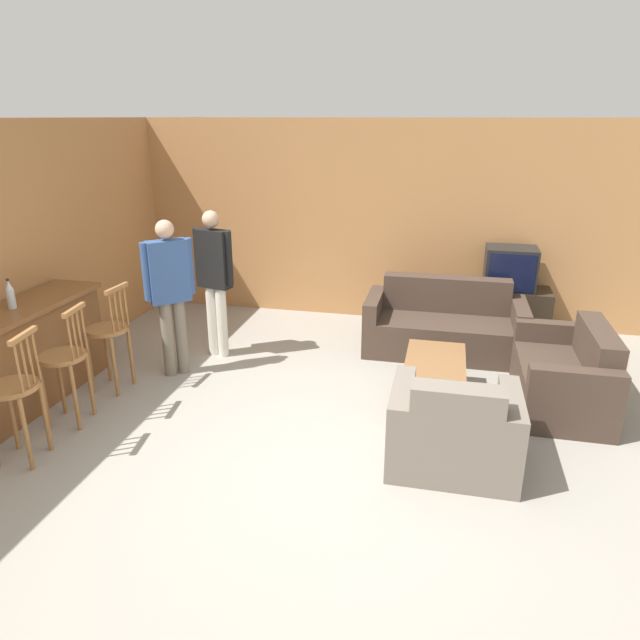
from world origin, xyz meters
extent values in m
plane|color=gray|center=(0.00, 0.00, 0.00)|extent=(24.00, 24.00, 0.00)
cube|color=#B27A47|center=(0.00, 3.68, 1.30)|extent=(9.40, 0.08, 2.60)
cube|color=#B27A47|center=(-3.20, 1.34, 1.30)|extent=(0.08, 8.68, 2.60)
cube|color=brown|center=(-2.87, 0.18, 0.46)|extent=(0.47, 2.23, 0.92)
cylinder|color=#996638|center=(-2.28, -0.44, 0.64)|extent=(0.45, 0.45, 0.04)
cylinder|color=#996638|center=(-2.44, -0.33, 0.31)|extent=(0.04, 0.04, 0.62)
cylinder|color=#996638|center=(-2.16, -0.29, 0.31)|extent=(0.04, 0.04, 0.62)
cylinder|color=#996638|center=(-2.12, -0.56, 0.31)|extent=(0.04, 0.04, 0.62)
cylinder|color=#996638|center=(-2.13, -0.30, 0.85)|extent=(0.02, 0.02, 0.39)
cylinder|color=#996638|center=(-2.12, -0.38, 0.85)|extent=(0.02, 0.02, 0.39)
cylinder|color=#996638|center=(-2.10, -0.46, 0.85)|extent=(0.02, 0.02, 0.39)
cylinder|color=#996638|center=(-2.09, -0.54, 0.85)|extent=(0.02, 0.02, 0.39)
cube|color=#996638|center=(-2.11, -0.42, 1.07)|extent=(0.09, 0.34, 0.04)
cylinder|color=#996638|center=(-2.28, 0.17, 0.64)|extent=(0.45, 0.45, 0.04)
cylinder|color=#996638|center=(-2.43, 0.29, 0.31)|extent=(0.04, 0.04, 0.62)
cylinder|color=#996638|center=(-2.40, 0.02, 0.31)|extent=(0.04, 0.04, 0.62)
cylinder|color=#996638|center=(-2.16, 0.33, 0.31)|extent=(0.04, 0.04, 0.62)
cylinder|color=#996638|center=(-2.12, 0.05, 0.31)|extent=(0.04, 0.04, 0.62)
cylinder|color=#996638|center=(-2.12, 0.31, 0.85)|extent=(0.02, 0.02, 0.39)
cylinder|color=#996638|center=(-2.11, 0.23, 0.85)|extent=(0.02, 0.02, 0.39)
cylinder|color=#996638|center=(-2.10, 0.16, 0.85)|extent=(0.02, 0.02, 0.39)
cylinder|color=#996638|center=(-2.09, 0.08, 0.85)|extent=(0.02, 0.02, 0.39)
cube|color=#996638|center=(-2.11, 0.19, 1.07)|extent=(0.08, 0.34, 0.04)
cylinder|color=#996638|center=(-2.28, 0.86, 0.64)|extent=(0.42, 0.42, 0.04)
cylinder|color=#996638|center=(-2.41, 1.01, 0.31)|extent=(0.04, 0.04, 0.62)
cylinder|color=#996638|center=(-2.43, 0.73, 0.31)|extent=(0.04, 0.04, 0.62)
cylinder|color=#996638|center=(-2.13, 0.99, 0.31)|extent=(0.04, 0.04, 0.62)
cylinder|color=#996638|center=(-2.15, 0.71, 0.31)|extent=(0.04, 0.04, 0.62)
cylinder|color=#996638|center=(-2.10, 0.97, 0.85)|extent=(0.02, 0.02, 0.39)
cylinder|color=#996638|center=(-2.11, 0.89, 0.85)|extent=(0.02, 0.02, 0.39)
cylinder|color=#996638|center=(-2.11, 0.81, 0.85)|extent=(0.02, 0.02, 0.39)
cylinder|color=#996638|center=(-2.11, 0.73, 0.85)|extent=(0.02, 0.02, 0.39)
cube|color=#996638|center=(-2.11, 0.85, 1.07)|extent=(0.05, 0.34, 0.04)
cube|color=#423328|center=(0.96, 2.55, 0.21)|extent=(1.48, 0.84, 0.42)
cube|color=#423328|center=(0.96, 2.86, 0.62)|extent=(1.48, 0.22, 0.41)
cube|color=#423328|center=(0.14, 2.55, 0.32)|extent=(0.16, 0.84, 0.64)
cube|color=#423328|center=(1.78, 2.55, 0.32)|extent=(0.16, 0.84, 0.64)
cube|color=#70665B|center=(1.08, 0.25, 0.21)|extent=(0.66, 0.80, 0.42)
cube|color=#70665B|center=(1.08, -0.04, 0.61)|extent=(0.66, 0.22, 0.39)
cube|color=#70665B|center=(1.49, 0.25, 0.32)|extent=(0.16, 0.80, 0.63)
cube|color=#70665B|center=(0.67, 0.25, 0.32)|extent=(0.16, 0.80, 0.63)
cube|color=#423328|center=(2.07, 1.49, 0.21)|extent=(0.77, 1.02, 0.42)
cube|color=#423328|center=(2.35, 1.49, 0.61)|extent=(0.22, 1.02, 0.38)
cube|color=#423328|center=(2.07, 2.08, 0.31)|extent=(0.77, 0.16, 0.63)
cube|color=#423328|center=(2.07, 0.90, 0.31)|extent=(0.77, 0.16, 0.63)
cube|color=brown|center=(0.90, 1.33, 0.42)|extent=(0.56, 0.90, 0.04)
cube|color=brown|center=(0.66, 0.92, 0.20)|extent=(0.06, 0.06, 0.40)
cube|color=brown|center=(1.14, 0.92, 0.20)|extent=(0.06, 0.06, 0.40)
cube|color=brown|center=(0.66, 1.74, 0.20)|extent=(0.06, 0.06, 0.40)
cube|color=brown|center=(1.14, 1.74, 0.20)|extent=(0.06, 0.06, 0.40)
cube|color=#2D2319|center=(1.70, 3.32, 0.30)|extent=(1.04, 0.48, 0.60)
cube|color=black|center=(1.70, 3.32, 0.86)|extent=(0.60, 0.46, 0.52)
cube|color=black|center=(1.70, 3.09, 0.86)|extent=(0.53, 0.01, 0.45)
cylinder|color=silver|center=(-2.88, 0.38, 1.06)|extent=(0.07, 0.07, 0.18)
cone|color=silver|center=(-2.88, 0.38, 1.19)|extent=(0.06, 0.06, 0.08)
cylinder|color=black|center=(-2.88, 0.38, 1.24)|extent=(0.03, 0.03, 0.02)
cylinder|color=silver|center=(-1.50, 1.90, 0.41)|extent=(0.12, 0.12, 0.82)
cylinder|color=silver|center=(-1.63, 1.93, 0.41)|extent=(0.12, 0.12, 0.82)
cube|color=black|center=(-1.57, 1.91, 1.14)|extent=(0.41, 0.25, 0.65)
cylinder|color=black|center=(-1.36, 1.86, 1.16)|extent=(0.08, 0.08, 0.59)
cylinder|color=black|center=(-1.77, 1.97, 1.16)|extent=(0.08, 0.08, 0.59)
sphere|color=tan|center=(-1.57, 1.91, 1.57)|extent=(0.19, 0.19, 0.19)
cylinder|color=#756B5B|center=(-1.86, 1.29, 0.40)|extent=(0.12, 0.12, 0.81)
cylinder|color=#756B5B|center=(-1.76, 1.39, 0.40)|extent=(0.12, 0.12, 0.81)
cube|color=#335189|center=(-1.81, 1.34, 1.13)|extent=(0.41, 0.39, 0.64)
cylinder|color=#335189|center=(-1.97, 1.19, 1.15)|extent=(0.08, 0.08, 0.59)
cylinder|color=#335189|center=(-1.65, 1.49, 1.15)|extent=(0.08, 0.08, 0.59)
sphere|color=tan|center=(-1.81, 1.34, 1.56)|extent=(0.19, 0.19, 0.19)
camera|label=1|loc=(0.92, -3.79, 2.61)|focal=32.00mm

